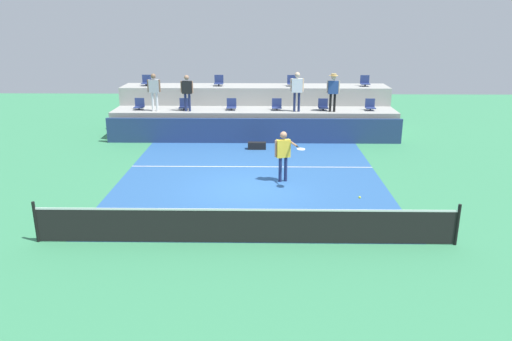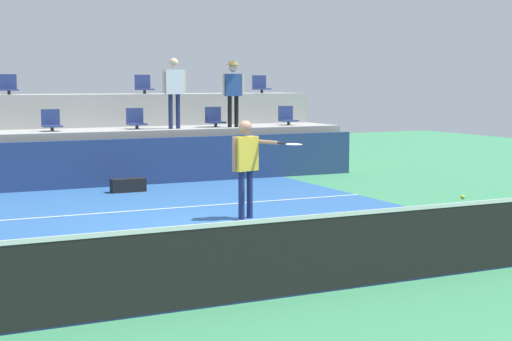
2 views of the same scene
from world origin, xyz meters
The scene contains 19 objects.
ground_plane centered at (0.00, 0.00, 0.00)m, with size 40.00×40.00×0.00m, color #388456.
court_inner_paint centered at (0.00, 1.00, 0.00)m, with size 9.00×10.00×0.01m, color #285693.
court_service_line centered at (0.00, 2.40, 0.01)m, with size 9.00×0.06×0.00m, color white.
tennis_net centered at (0.00, -4.00, 0.50)m, with size 10.48×0.08×1.07m.
sponsor_backboard centered at (0.00, 6.00, 0.55)m, with size 13.00×0.16×1.10m, color navy.
seating_tier_lower centered at (0.00, 7.30, 0.62)m, with size 13.00×1.80×1.25m, color #9E9E99.
seating_tier_upper centered at (0.00, 9.10, 1.05)m, with size 13.00×1.80×2.10m, color #9E9E99.
stadium_chair_lower_mid_left centered at (-1.05, 7.23, 1.46)m, with size 0.44×0.40×0.52m.
stadium_chair_lower_mid_right centered at (1.04, 7.23, 1.46)m, with size 0.44×0.40×0.52m.
stadium_chair_lower_right centered at (3.16, 7.23, 1.46)m, with size 0.44×0.40×0.52m.
stadium_chair_lower_far_right centered at (5.31, 7.23, 1.46)m, with size 0.44×0.40×0.52m.
stadium_chair_upper_left centered at (-1.77, 9.03, 2.31)m, with size 0.44×0.40×0.52m.
stadium_chair_upper_right centered at (1.80, 9.03, 2.31)m, with size 0.44×0.40×0.52m.
stadium_chair_upper_far_right centered at (5.37, 9.03, 2.31)m, with size 0.44×0.40×0.52m.
tennis_player centered at (1.12, 0.73, 1.07)m, with size 1.00×1.15×1.74m.
spectator_in_white centered at (1.92, 6.85, 2.32)m, with size 0.61×0.24×1.76m.
spectator_with_hat centered at (3.53, 6.85, 2.29)m, with size 0.58×0.41×1.70m.
tennis_ball centered at (3.05, -2.65, 0.72)m, with size 0.07×0.07×0.07m.
equipment_bag centered at (0.16, 4.94, 0.15)m, with size 0.76×0.28×0.30m, color black.
Camera 2 is at (-4.46, -11.43, 2.39)m, focal length 53.85 mm.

